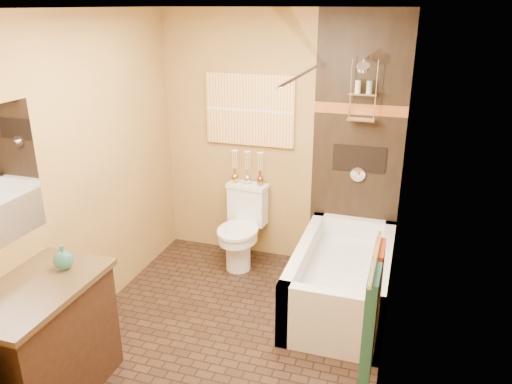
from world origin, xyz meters
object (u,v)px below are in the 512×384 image
at_px(bathtub, 342,283).
at_px(toilet, 242,227).
at_px(sunset_painting, 250,110).
at_px(vanity, 42,343).

xyz_separation_m(bathtub, toilet, (-1.09, 0.46, 0.19)).
xyz_separation_m(sunset_painting, bathtub, (1.09, -0.73, -1.33)).
xyz_separation_m(toilet, vanity, (-0.64, -2.18, 0.02)).
bearing_deg(bathtub, toilet, 157.19).
height_order(sunset_painting, toilet, sunset_painting).
xyz_separation_m(bathtub, vanity, (-1.72, -1.72, 0.21)).
bearing_deg(sunset_painting, vanity, -104.59).
bearing_deg(bathtub, sunset_painting, 146.33).
height_order(sunset_painting, vanity, sunset_painting).
distance_m(sunset_painting, bathtub, 1.86).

